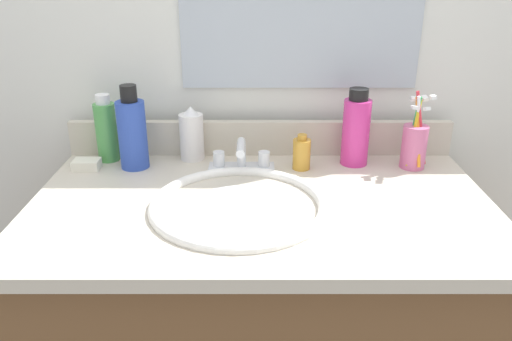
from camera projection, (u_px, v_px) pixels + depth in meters
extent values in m
cube|color=beige|center=(262.00, 206.00, 1.11)|extent=(0.99, 0.58, 0.03)
cube|color=beige|center=(262.00, 138.00, 1.34)|extent=(0.99, 0.02, 0.09)
cube|color=silver|center=(261.00, 188.00, 1.47)|extent=(2.09, 0.04, 1.30)
torus|color=white|center=(240.00, 205.00, 1.07)|extent=(0.38, 0.38, 0.02)
ellipsoid|color=white|center=(241.00, 224.00, 1.09)|extent=(0.33, 0.33, 0.11)
cylinder|color=#B2B5BA|center=(241.00, 238.00, 1.10)|extent=(0.04, 0.04, 0.01)
cube|color=silver|center=(243.00, 168.00, 1.25)|extent=(0.16, 0.05, 0.01)
cylinder|color=silver|center=(243.00, 154.00, 1.24)|extent=(0.02, 0.02, 0.06)
cylinder|color=silver|center=(242.00, 148.00, 1.20)|extent=(0.02, 0.09, 0.02)
cylinder|color=silver|center=(220.00, 159.00, 1.25)|extent=(0.03, 0.03, 0.04)
cylinder|color=silver|center=(265.00, 159.00, 1.25)|extent=(0.03, 0.03, 0.04)
cylinder|color=gold|center=(303.00, 154.00, 1.25)|extent=(0.04, 0.04, 0.08)
cylinder|color=gold|center=(304.00, 137.00, 1.23)|extent=(0.02, 0.02, 0.01)
cylinder|color=#2D4CB2|center=(134.00, 135.00, 1.24)|extent=(0.07, 0.07, 0.17)
cylinder|color=black|center=(130.00, 93.00, 1.20)|extent=(0.04, 0.04, 0.04)
cylinder|color=white|center=(193.00, 137.00, 1.31)|extent=(0.06, 0.06, 0.12)
cone|color=white|center=(192.00, 111.00, 1.28)|extent=(0.04, 0.04, 0.02)
cylinder|color=#4C9E4C|center=(108.00, 132.00, 1.29)|extent=(0.05, 0.05, 0.15)
cylinder|color=white|center=(104.00, 99.00, 1.26)|extent=(0.04, 0.04, 0.02)
cylinder|color=#D8338C|center=(357.00, 133.00, 1.27)|extent=(0.07, 0.07, 0.16)
cylinder|color=black|center=(360.00, 94.00, 1.23)|extent=(0.05, 0.05, 0.03)
cylinder|color=#D16693|center=(415.00, 147.00, 1.25)|extent=(0.06, 0.06, 0.11)
cylinder|color=#D8333F|center=(422.00, 129.00, 1.23)|extent=(0.04, 0.02, 0.18)
cube|color=white|center=(435.00, 97.00, 1.20)|extent=(0.01, 0.02, 0.01)
cylinder|color=orange|center=(419.00, 133.00, 1.23)|extent=(0.02, 0.06, 0.16)
cube|color=white|center=(428.00, 109.00, 1.18)|extent=(0.01, 0.02, 0.01)
cylinder|color=white|center=(419.00, 129.00, 1.24)|extent=(0.03, 0.04, 0.17)
cube|color=white|center=(426.00, 98.00, 1.23)|extent=(0.01, 0.02, 0.01)
cylinder|color=green|center=(415.00, 130.00, 1.25)|extent=(0.02, 0.03, 0.17)
cube|color=white|center=(415.00, 99.00, 1.23)|extent=(0.01, 0.02, 0.01)
cylinder|color=yellow|center=(415.00, 133.00, 1.23)|extent=(0.03, 0.03, 0.16)
cube|color=white|center=(416.00, 107.00, 1.19)|extent=(0.01, 0.02, 0.01)
cube|color=white|center=(88.00, 164.00, 1.26)|extent=(0.06, 0.04, 0.02)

